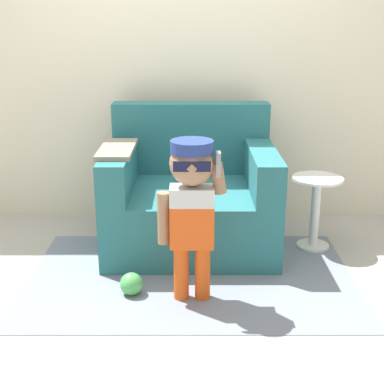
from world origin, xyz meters
TOP-DOWN VIEW (x-y plane):
  - ground_plane at (0.00, 0.00)m, footprint 10.00×10.00m
  - wall_back at (0.00, 0.66)m, footprint 10.00×0.05m
  - armchair at (0.12, 0.07)m, footprint 1.16×0.98m
  - person_child at (0.13, -0.75)m, footprint 0.38×0.28m
  - side_table at (0.98, -0.03)m, footprint 0.34×0.34m
  - rug at (0.13, -0.49)m, footprint 1.99×1.29m
  - toy_ball at (-0.22, -0.71)m, footprint 0.13×0.13m

SIDE VIEW (x-z plane):
  - ground_plane at x=0.00m, z-range 0.00..0.00m
  - rug at x=0.13m, z-range 0.00..0.01m
  - toy_ball at x=-0.22m, z-range 0.00..0.13m
  - side_table at x=0.98m, z-range 0.05..0.56m
  - armchair at x=0.12m, z-range -0.14..0.81m
  - person_child at x=0.13m, z-range 0.15..1.07m
  - wall_back at x=0.00m, z-range 0.00..2.60m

